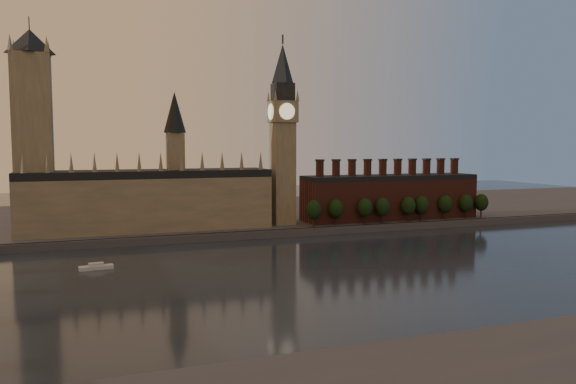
# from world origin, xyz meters

# --- Properties ---
(ground) EXTENTS (900.00, 900.00, 0.00)m
(ground) POSITION_xyz_m (0.00, 0.00, 0.00)
(ground) COLOR black
(ground) RESTS_ON ground
(north_bank) EXTENTS (900.00, 182.00, 4.00)m
(north_bank) POSITION_xyz_m (0.00, 178.04, 2.00)
(north_bank) COLOR #444348
(north_bank) RESTS_ON ground
(palace_of_westminster) EXTENTS (130.00, 30.30, 74.00)m
(palace_of_westminster) POSITION_xyz_m (-64.41, 114.91, 21.63)
(palace_of_westminster) COLOR gray
(palace_of_westminster) RESTS_ON north_bank
(victoria_tower) EXTENTS (24.00, 24.00, 108.00)m
(victoria_tower) POSITION_xyz_m (-120.00, 115.00, 59.09)
(victoria_tower) COLOR gray
(victoria_tower) RESTS_ON north_bank
(big_ben) EXTENTS (15.00, 15.00, 107.00)m
(big_ben) POSITION_xyz_m (10.00, 110.00, 56.83)
(big_ben) COLOR gray
(big_ben) RESTS_ON north_bank
(chimney_block) EXTENTS (110.00, 25.00, 37.00)m
(chimney_block) POSITION_xyz_m (80.00, 110.00, 17.82)
(chimney_block) COLOR #592922
(chimney_block) RESTS_ON north_bank
(embankment_tree_0) EXTENTS (8.60, 8.60, 14.88)m
(embankment_tree_0) POSITION_xyz_m (22.61, 94.32, 13.47)
(embankment_tree_0) COLOR black
(embankment_tree_0) RESTS_ON north_bank
(embankment_tree_1) EXTENTS (8.60, 8.60, 14.88)m
(embankment_tree_1) POSITION_xyz_m (36.49, 95.06, 13.47)
(embankment_tree_1) COLOR black
(embankment_tree_1) RESTS_ON north_bank
(embankment_tree_2) EXTENTS (8.60, 8.60, 14.88)m
(embankment_tree_2) POSITION_xyz_m (54.18, 93.54, 13.47)
(embankment_tree_2) COLOR black
(embankment_tree_2) RESTS_ON north_bank
(embankment_tree_3) EXTENTS (8.60, 8.60, 14.88)m
(embankment_tree_3) POSITION_xyz_m (65.82, 93.97, 13.47)
(embankment_tree_3) COLOR black
(embankment_tree_3) RESTS_ON north_bank
(embankment_tree_4) EXTENTS (8.60, 8.60, 14.88)m
(embankment_tree_4) POSITION_xyz_m (83.25, 94.08, 13.47)
(embankment_tree_4) COLOR black
(embankment_tree_4) RESTS_ON north_bank
(embankment_tree_5) EXTENTS (8.60, 8.60, 14.88)m
(embankment_tree_5) POSITION_xyz_m (93.05, 94.93, 13.47)
(embankment_tree_5) COLOR black
(embankment_tree_5) RESTS_ON north_bank
(embankment_tree_6) EXTENTS (8.60, 8.60, 14.88)m
(embankment_tree_6) POSITION_xyz_m (109.86, 95.15, 13.47)
(embankment_tree_6) COLOR black
(embankment_tree_6) RESTS_ON north_bank
(embankment_tree_7) EXTENTS (8.60, 8.60, 14.88)m
(embankment_tree_7) POSITION_xyz_m (125.04, 95.08, 13.47)
(embankment_tree_7) COLOR black
(embankment_tree_7) RESTS_ON north_bank
(embankment_tree_8) EXTENTS (8.60, 8.60, 14.88)m
(embankment_tree_8) POSITION_xyz_m (136.88, 95.21, 13.47)
(embankment_tree_8) COLOR black
(embankment_tree_8) RESTS_ON north_bank
(river_boat) EXTENTS (13.42, 4.98, 2.63)m
(river_boat) POSITION_xyz_m (-93.39, 41.04, 1.01)
(river_boat) COLOR silver
(river_boat) RESTS_ON ground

